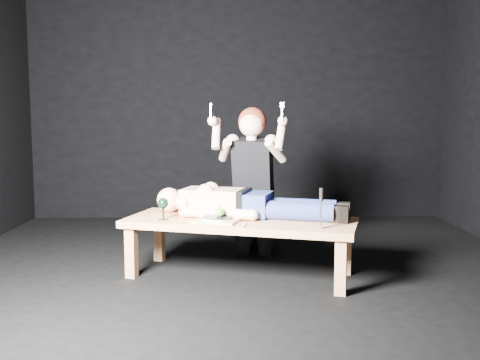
% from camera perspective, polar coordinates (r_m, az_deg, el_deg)
% --- Properties ---
extents(ground, '(5.00, 5.00, 0.00)m').
position_cam_1_polar(ground, '(4.39, 0.14, -9.76)').
color(ground, black).
rests_on(ground, ground).
extents(back_wall, '(5.00, 0.00, 5.00)m').
position_cam_1_polar(back_wall, '(6.72, -0.35, 8.79)').
color(back_wall, black).
rests_on(back_wall, ground).
extents(table, '(1.89, 1.14, 0.45)m').
position_cam_1_polar(table, '(4.29, 0.01, -7.06)').
color(table, tan).
rests_on(table, ground).
extents(lying_man, '(1.81, 1.00, 0.26)m').
position_cam_1_polar(lying_man, '(4.34, 1.18, -2.14)').
color(lying_man, '#EAB691').
rests_on(lying_man, table).
extents(kneeling_woman, '(0.90, 0.97, 1.36)m').
position_cam_1_polar(kneeling_woman, '(4.84, 1.53, -0.04)').
color(kneeling_woman, black).
rests_on(kneeling_woman, ground).
extents(serving_tray, '(0.38, 0.33, 0.02)m').
position_cam_1_polar(serving_tray, '(4.13, -2.46, -4.26)').
color(serving_tray, tan).
rests_on(serving_tray, table).
extents(plate, '(0.28, 0.28, 0.02)m').
position_cam_1_polar(plate, '(4.13, -2.46, -4.01)').
color(plate, white).
rests_on(plate, serving_tray).
extents(apple, '(0.07, 0.07, 0.07)m').
position_cam_1_polar(apple, '(4.13, -2.16, -3.39)').
color(apple, green).
rests_on(apple, plate).
extents(goblet, '(0.10, 0.10, 0.17)m').
position_cam_1_polar(goblet, '(4.24, -8.01, -3.01)').
color(goblet, black).
rests_on(goblet, table).
extents(fork_flat, '(0.02, 0.19, 0.01)m').
position_cam_1_polar(fork_flat, '(4.18, -6.02, -4.27)').
color(fork_flat, '#B2B2B7').
rests_on(fork_flat, table).
extents(knife_flat, '(0.05, 0.19, 0.01)m').
position_cam_1_polar(knife_flat, '(4.01, 0.51, -4.69)').
color(knife_flat, '#B2B2B7').
rests_on(knife_flat, table).
extents(spoon_flat, '(0.11, 0.17, 0.01)m').
position_cam_1_polar(spoon_flat, '(4.16, -0.03, -4.27)').
color(spoon_flat, '#B2B2B7').
rests_on(spoon_flat, table).
extents(carving_knife, '(0.05, 0.05, 0.29)m').
position_cam_1_polar(carving_knife, '(3.90, 8.45, -2.94)').
color(carving_knife, '#B2B2B7').
rests_on(carving_knife, table).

